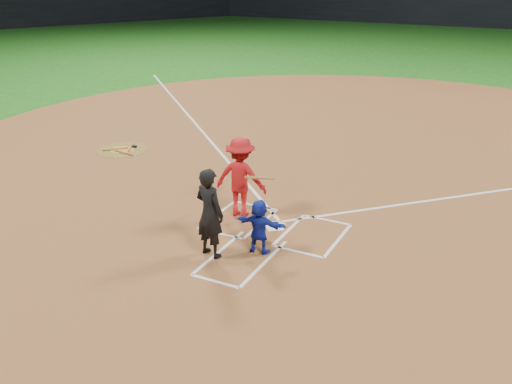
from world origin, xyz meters
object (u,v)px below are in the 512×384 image
at_px(home_plate, 275,226).
at_px(umpire, 210,213).
at_px(catcher, 259,226).
at_px(on_deck_circle, 122,150).
at_px(batter_at_plate, 241,177).

distance_m(home_plate, umpire, 2.21).
bearing_deg(catcher, on_deck_circle, -33.83).
height_order(on_deck_circle, catcher, catcher).
relative_size(on_deck_circle, umpire, 0.86).
bearing_deg(batter_at_plate, home_plate, -13.66).
xyz_separation_m(catcher, umpire, (-0.87, -0.59, 0.38)).
bearing_deg(on_deck_circle, batter_at_plate, -24.94).
relative_size(home_plate, umpire, 0.30).
bearing_deg(umpire, catcher, -132.22).
distance_m(home_plate, batter_at_plate, 1.47).
xyz_separation_m(home_plate, on_deck_circle, (-7.08, 3.06, -0.00)).
xyz_separation_m(home_plate, catcher, (0.23, -1.29, 0.60)).
bearing_deg(batter_at_plate, umpire, -79.20).
bearing_deg(on_deck_circle, catcher, -30.75).
bearing_deg(home_plate, umpire, 71.07).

